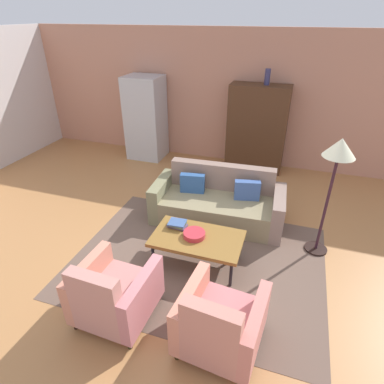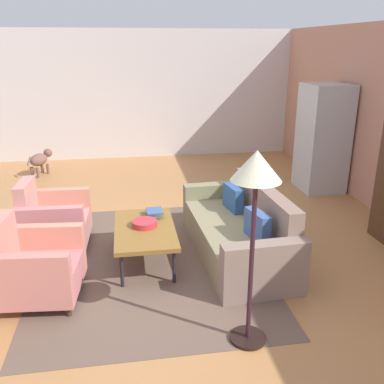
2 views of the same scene
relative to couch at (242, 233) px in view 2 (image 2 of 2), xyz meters
name	(u,v)px [view 2 (image 2 of 2)]	position (x,y,z in m)	size (l,w,h in m)	color
ground_plane	(152,256)	(-0.13, -1.11, -0.29)	(11.95, 11.95, 0.00)	#B17744
wall_left	(135,95)	(-5.11, -1.11, 1.11)	(0.12, 7.21, 2.80)	silver
area_rug	(150,260)	(0.00, -1.14, -0.28)	(3.40, 2.60, 0.01)	brown
couch	(242,233)	(0.00, 0.00, 0.00)	(2.14, 1.01, 0.86)	#847856
coffee_table	(145,230)	(0.00, -1.19, 0.12)	(1.20, 0.70, 0.44)	black
armchair_left	(51,221)	(-0.60, -2.35, 0.06)	(0.83, 0.83, 0.88)	#2C2222
armchair_right	(32,268)	(0.60, -2.35, 0.06)	(0.87, 0.87, 0.88)	#382712
fruit_bowl	(144,223)	(-0.04, -1.19, 0.19)	(0.29, 0.29, 0.07)	#BB2E38
book_stack	(154,213)	(-0.33, -1.05, 0.19)	(0.28, 0.21, 0.08)	#584468
refrigerator	(323,138)	(-2.25, 2.05, 0.64)	(0.80, 0.73, 1.85)	#B7BABF
floor_lamp	(256,185)	(1.58, -0.38, 1.16)	(0.40, 0.40, 1.72)	black
dog	(40,159)	(-3.91, -3.05, 0.03)	(0.64, 0.44, 0.48)	brown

